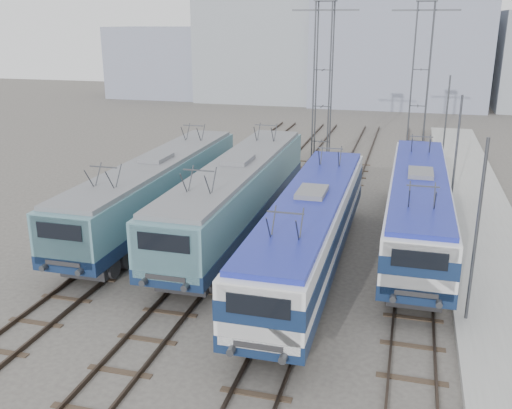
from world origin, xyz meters
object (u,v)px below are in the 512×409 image
Objects in this scene: mast_front at (476,236)px; locomotive_center_left at (237,191)px; locomotive_far_left at (156,187)px; mast_rear at (446,124)px; mast_mid at (455,160)px; catenary_tower_west at (323,83)px; locomotive_center_right at (310,225)px; locomotive_far_right at (418,202)px; catenary_tower_east at (420,82)px.

locomotive_center_left is at bearing 147.44° from mast_front.
mast_rear reaches higher than locomotive_far_left.
mast_mid is at bearing -90.00° from mast_rear.
locomotive_far_left is at bearing -178.94° from locomotive_center_left.
mast_mid is (8.60, -8.00, -3.14)m from catenary_tower_west.
catenary_tower_west is 1.71× the size of mast_mid.
locomotive_far_left is 23.05m from mast_rear.
mast_rear is at bearing 24.94° from catenary_tower_west.
locomotive_center_right is at bearing -82.48° from catenary_tower_west.
locomotive_center_left is 2.68× the size of mast_rear.
mast_mid is at bearing 90.00° from mast_front.
catenary_tower_west reaches higher than locomotive_center_right.
locomotive_center_left is 9.03m from locomotive_far_right.
catenary_tower_east is at bearing 17.10° from catenary_tower_west.
mast_front is at bearing -90.00° from mast_rear.
mast_mid reaches higher than locomotive_far_right.
mast_mid is (1.85, 4.36, 1.25)m from locomotive_far_right.
locomotive_center_left reaches higher than locomotive_center_right.
catenary_tower_east is 1.71× the size of mast_front.
locomotive_center_right is 19.99m from catenary_tower_east.
locomotive_far_left is at bearing -176.64° from locomotive_far_right.
catenary_tower_west is (-2.25, 17.04, 4.37)m from locomotive_center_right.
mast_mid is 1.00× the size of mast_rear.
catenary_tower_east is at bearing 48.84° from locomotive_far_left.
locomotive_center_left reaches higher than locomotive_far_left.
catenary_tower_west is at bearing 97.52° from locomotive_center_right.
mast_mid is (15.35, 5.16, 1.25)m from locomotive_far_left.
catenary_tower_east reaches higher than mast_mid.
catenary_tower_east is (4.25, 19.04, 4.37)m from locomotive_center_right.
catenary_tower_west reaches higher than locomotive_far_right.
catenary_tower_west is at bearing 118.63° from locomotive_far_right.
mast_front is at bearing -24.99° from locomotive_center_right.
mast_mid is at bearing 67.03° from locomotive_far_right.
locomotive_far_left is 2.58× the size of mast_mid.
locomotive_center_left is 6.00m from locomotive_center_right.
catenary_tower_east reaches higher than mast_front.
locomotive_center_left is at bearing -99.77° from catenary_tower_west.
mast_mid reaches higher than locomotive_far_left.
locomotive_far_right is 2.52× the size of mast_front.
mast_rear is at bearing 48.18° from locomotive_far_left.
mast_front is at bearing -90.00° from mast_mid.
locomotive_far_left is 1.02× the size of locomotive_center_right.
locomotive_center_right is at bearing -41.40° from locomotive_center_left.
locomotive_center_left is 17.95m from catenary_tower_east.
mast_rear is (0.00, 12.00, 0.00)m from mast_mid.
locomotive_far_right is 14.75m from catenary_tower_west.
locomotive_center_right is at bearing -133.90° from locomotive_far_right.
locomotive_center_right is at bearing -106.79° from mast_rear.
mast_front is at bearing -76.38° from locomotive_far_right.
mast_front reaches higher than locomotive_far_left.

